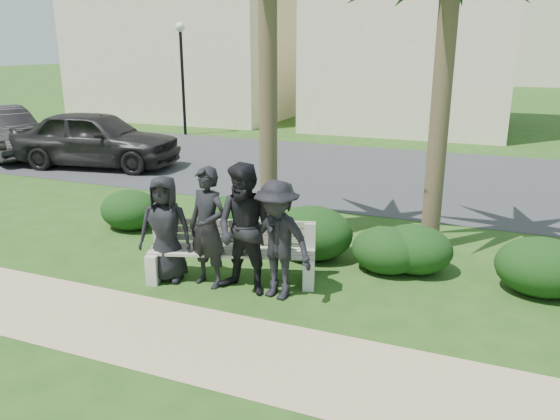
{
  "coord_description": "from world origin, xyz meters",
  "views": [
    {
      "loc": [
        2.8,
        -6.84,
        3.43
      ],
      "look_at": [
        -0.4,
        1.0,
        0.87
      ],
      "focal_mm": 35.0,
      "sensor_mm": 36.0,
      "label": 1
    }
  ],
  "objects_px": {
    "man_a": "(165,229)",
    "car_b": "(1,132)",
    "man_d": "(277,240)",
    "man_b": "(208,228)",
    "street_lamp": "(182,59)",
    "car_a": "(96,139)",
    "man_c": "(246,230)",
    "park_bench": "(233,256)"
  },
  "relations": [
    {
      "from": "man_a",
      "to": "car_b",
      "type": "distance_m",
      "value": 12.17
    },
    {
      "from": "man_d",
      "to": "man_b",
      "type": "bearing_deg",
      "value": -169.38
    },
    {
      "from": "street_lamp",
      "to": "man_d",
      "type": "xyz_separation_m",
      "value": [
        9.08,
        -12.29,
        -2.09
      ]
    },
    {
      "from": "car_a",
      "to": "car_b",
      "type": "relative_size",
      "value": 1.03
    },
    {
      "from": "man_b",
      "to": "man_c",
      "type": "distance_m",
      "value": 0.63
    },
    {
      "from": "park_bench",
      "to": "man_a",
      "type": "xyz_separation_m",
      "value": [
        -0.94,
        -0.34,
        0.42
      ]
    },
    {
      "from": "man_d",
      "to": "car_b",
      "type": "distance_m",
      "value": 13.69
    },
    {
      "from": "car_a",
      "to": "park_bench",
      "type": "bearing_deg",
      "value": -138.1
    },
    {
      "from": "man_a",
      "to": "car_a",
      "type": "relative_size",
      "value": 0.33
    },
    {
      "from": "street_lamp",
      "to": "man_a",
      "type": "xyz_separation_m",
      "value": [
        7.31,
        -12.36,
        -2.13
      ]
    },
    {
      "from": "man_b",
      "to": "man_c",
      "type": "xyz_separation_m",
      "value": [
        0.62,
        -0.02,
        0.05
      ]
    },
    {
      "from": "street_lamp",
      "to": "man_c",
      "type": "relative_size",
      "value": 2.26
    },
    {
      "from": "park_bench",
      "to": "car_a",
      "type": "distance_m",
      "value": 9.43
    },
    {
      "from": "man_c",
      "to": "man_b",
      "type": "bearing_deg",
      "value": -176.09
    },
    {
      "from": "man_b",
      "to": "street_lamp",
      "type": "bearing_deg",
      "value": 135.56
    },
    {
      "from": "man_d",
      "to": "man_c",
      "type": "bearing_deg",
      "value": -167.06
    },
    {
      "from": "park_bench",
      "to": "car_a",
      "type": "xyz_separation_m",
      "value": [
        -7.41,
        5.82,
        0.43
      ]
    },
    {
      "from": "man_c",
      "to": "car_b",
      "type": "relative_size",
      "value": 0.4
    },
    {
      "from": "man_a",
      "to": "car_b",
      "type": "height_order",
      "value": "man_a"
    },
    {
      "from": "park_bench",
      "to": "man_c",
      "type": "distance_m",
      "value": 0.73
    },
    {
      "from": "man_d",
      "to": "car_a",
      "type": "xyz_separation_m",
      "value": [
        -8.25,
        6.09,
        -0.02
      ]
    },
    {
      "from": "park_bench",
      "to": "man_b",
      "type": "relative_size",
      "value": 1.48
    },
    {
      "from": "man_b",
      "to": "car_b",
      "type": "relative_size",
      "value": 0.38
    },
    {
      "from": "car_a",
      "to": "car_b",
      "type": "height_order",
      "value": "car_a"
    },
    {
      "from": "man_c",
      "to": "car_b",
      "type": "height_order",
      "value": "man_c"
    },
    {
      "from": "man_b",
      "to": "car_b",
      "type": "height_order",
      "value": "man_b"
    },
    {
      "from": "park_bench",
      "to": "man_a",
      "type": "relative_size",
      "value": 1.64
    },
    {
      "from": "man_a",
      "to": "man_b",
      "type": "relative_size",
      "value": 0.9
    },
    {
      "from": "man_a",
      "to": "car_b",
      "type": "bearing_deg",
      "value": 131.79
    },
    {
      "from": "park_bench",
      "to": "man_d",
      "type": "relative_size",
      "value": 1.56
    },
    {
      "from": "man_a",
      "to": "car_a",
      "type": "bearing_deg",
      "value": 119.4
    },
    {
      "from": "man_d",
      "to": "car_b",
      "type": "xyz_separation_m",
      "value": [
        -12.18,
        6.23,
        -0.08
      ]
    },
    {
      "from": "man_b",
      "to": "car_a",
      "type": "distance_m",
      "value": 9.4
    },
    {
      "from": "street_lamp",
      "to": "man_b",
      "type": "xyz_separation_m",
      "value": [
        7.99,
        -12.28,
        -2.05
      ]
    },
    {
      "from": "man_b",
      "to": "man_d",
      "type": "height_order",
      "value": "man_b"
    },
    {
      "from": "man_d",
      "to": "car_b",
      "type": "relative_size",
      "value": 0.36
    },
    {
      "from": "street_lamp",
      "to": "car_a",
      "type": "height_order",
      "value": "street_lamp"
    },
    {
      "from": "park_bench",
      "to": "man_c",
      "type": "bearing_deg",
      "value": -55.58
    },
    {
      "from": "car_a",
      "to": "man_d",
      "type": "bearing_deg",
      "value": -136.4
    },
    {
      "from": "car_b",
      "to": "park_bench",
      "type": "bearing_deg",
      "value": -95.14
    },
    {
      "from": "man_c",
      "to": "man_d",
      "type": "height_order",
      "value": "man_c"
    },
    {
      "from": "park_bench",
      "to": "man_b",
      "type": "height_order",
      "value": "man_b"
    }
  ]
}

